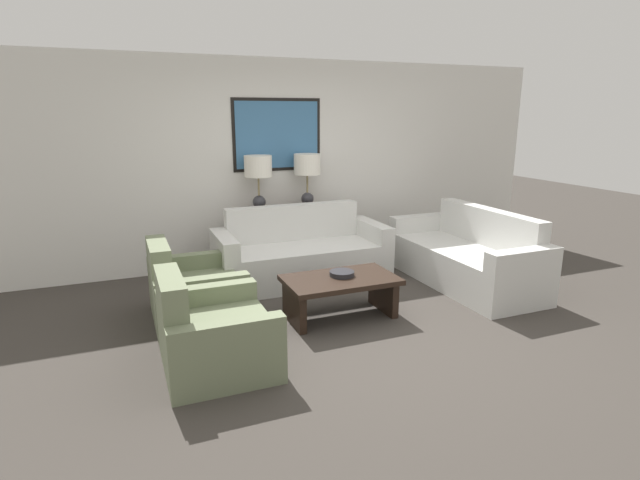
# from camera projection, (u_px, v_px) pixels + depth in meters

# --- Properties ---
(ground_plane) EXTENTS (20.00, 20.00, 0.00)m
(ground_plane) POSITION_uv_depth(u_px,v_px,m) (355.00, 327.00, 4.74)
(ground_plane) COLOR #3D3833
(back_wall) EXTENTS (7.96, 0.12, 2.65)m
(back_wall) POSITION_uv_depth(u_px,v_px,m) (277.00, 163.00, 6.57)
(back_wall) COLOR silver
(back_wall) RESTS_ON ground_plane
(console_table) EXTENTS (1.21, 0.39, 0.77)m
(console_table) POSITION_uv_depth(u_px,v_px,m) (284.00, 237.00, 6.56)
(console_table) COLOR #332319
(console_table) RESTS_ON ground_plane
(table_lamp_left) EXTENTS (0.35, 0.35, 0.69)m
(table_lamp_left) POSITION_uv_depth(u_px,v_px,m) (258.00, 171.00, 6.22)
(table_lamp_left) COLOR #333338
(table_lamp_left) RESTS_ON console_table
(table_lamp_right) EXTENTS (0.35, 0.35, 0.69)m
(table_lamp_right) POSITION_uv_depth(u_px,v_px,m) (307.00, 169.00, 6.46)
(table_lamp_right) COLOR #333338
(table_lamp_right) RESTS_ON console_table
(couch_by_back_wall) EXTENTS (2.04, 0.86, 0.88)m
(couch_by_back_wall) POSITION_uv_depth(u_px,v_px,m) (301.00, 256.00, 6.01)
(couch_by_back_wall) COLOR silver
(couch_by_back_wall) RESTS_ON ground_plane
(couch_by_side) EXTENTS (0.86, 2.04, 0.88)m
(couch_by_side) POSITION_uv_depth(u_px,v_px,m) (466.00, 258.00, 5.90)
(couch_by_side) COLOR silver
(couch_by_side) RESTS_ON ground_plane
(coffee_table) EXTENTS (1.10, 0.64, 0.41)m
(coffee_table) POSITION_uv_depth(u_px,v_px,m) (340.00, 288.00, 4.90)
(coffee_table) COLOR black
(coffee_table) RESTS_ON ground_plane
(decorative_bowl) EXTENTS (0.24, 0.24, 0.05)m
(decorative_bowl) POSITION_uv_depth(u_px,v_px,m) (342.00, 273.00, 4.92)
(decorative_bowl) COLOR #232328
(decorative_bowl) RESTS_ON coffee_table
(armchair_near_back_wall) EXTENTS (0.85, 0.97, 0.80)m
(armchair_near_back_wall) POSITION_uv_depth(u_px,v_px,m) (193.00, 292.00, 4.89)
(armchair_near_back_wall) COLOR #707A5B
(armchair_near_back_wall) RESTS_ON ground_plane
(armchair_near_camera) EXTENTS (0.85, 0.97, 0.80)m
(armchair_near_camera) POSITION_uv_depth(u_px,v_px,m) (212.00, 335.00, 3.94)
(armchair_near_camera) COLOR #707A5B
(armchair_near_camera) RESTS_ON ground_plane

